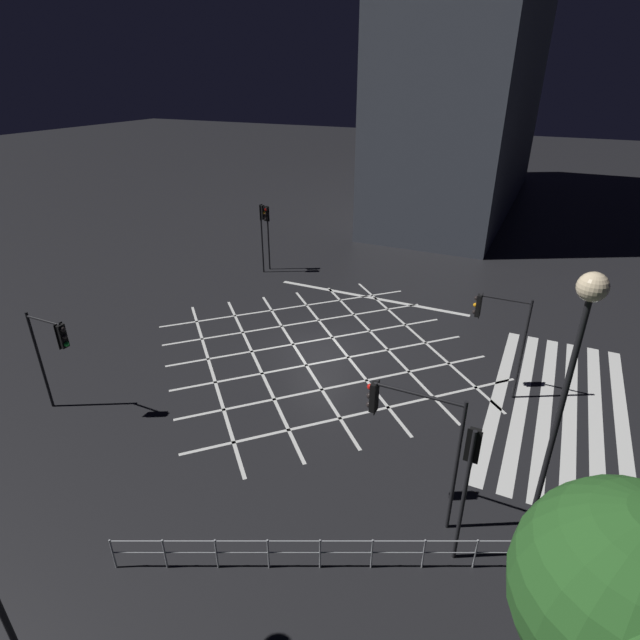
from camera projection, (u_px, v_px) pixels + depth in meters
name	position (u px, v px, depth m)	size (l,w,h in m)	color
ground_plane	(320.00, 351.00, 23.90)	(200.00, 200.00, 0.00)	black
road_markings	(444.00, 375.00, 21.97)	(17.46, 21.73, 0.01)	silver
office_building	(472.00, 97.00, 46.29)	(33.01, 10.06, 19.69)	#3D424C
traffic_light_median_south	(498.00, 323.00, 19.45)	(0.36, 2.14, 4.38)	black
traffic_light_ne_main	(267.00, 225.00, 32.35)	(0.39, 0.36, 4.31)	black
traffic_light_sw_main	(469.00, 469.00, 12.44)	(0.39, 0.36, 4.35)	black
traffic_light_sw_cross	(411.00, 424.00, 13.70)	(0.36, 2.73, 4.48)	black
traffic_light_nw_cross	(52.00, 345.00, 18.23)	(0.36, 1.94, 4.17)	black
traffic_light_ne_cross	(262.00, 225.00, 31.83)	(0.36, 0.39, 4.54)	black
street_lamp_west	(575.00, 353.00, 10.86)	(0.63, 0.63, 8.37)	black
street_tree_near	(629.00, 597.00, 8.17)	(3.85, 3.85, 6.20)	#38281C
pedestrian_railing	(320.00, 550.00, 13.15)	(4.74, 9.99, 1.05)	#9EA0A5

